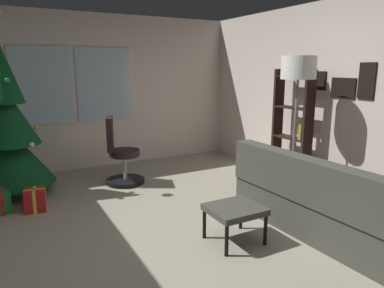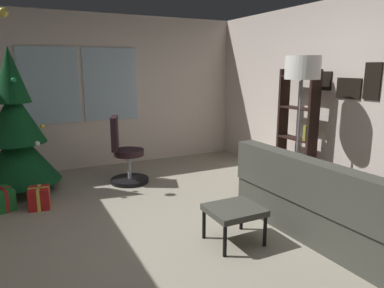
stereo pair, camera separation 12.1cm
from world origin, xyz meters
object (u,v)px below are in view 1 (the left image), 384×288
office_chair (121,158)px  bookshelf (292,135)px  couch (347,206)px  floor_lamp (298,75)px  footstool (235,211)px  holiday_tree (10,136)px  gift_box_red (35,200)px

office_chair → bookshelf: (2.17, -1.19, 0.35)m
couch → floor_lamp: floor_lamp is taller
bookshelf → floor_lamp: (-0.39, -0.45, 0.85)m
footstool → couch: bearing=-17.5°
couch → holiday_tree: size_ratio=0.84×
couch → floor_lamp: bearing=78.9°
holiday_tree → office_chair: bearing=-9.1°
gift_box_red → footstool: bearing=-47.2°
office_chair → footstool: bearing=-79.2°
gift_box_red → holiday_tree: bearing=104.3°
footstool → holiday_tree: size_ratio=0.21×
footstool → floor_lamp: (1.35, 0.63, 1.27)m
floor_lamp → holiday_tree: bearing=149.7°
gift_box_red → office_chair: bearing=21.7°
footstool → gift_box_red: footstool is taller
couch → gift_box_red: size_ratio=6.99×
couch → bookshelf: (0.59, 1.44, 0.46)m
footstool → office_chair: office_chair is taller
couch → office_chair: (-1.59, 2.63, 0.11)m
couch → holiday_tree: (-2.98, 2.85, 0.53)m
office_chair → bookshelf: bookshelf is taller
couch → office_chair: office_chair is taller
footstool → holiday_tree: (-1.83, 2.48, 0.49)m
holiday_tree → office_chair: (1.40, -0.22, -0.42)m
office_chair → floor_lamp: (1.78, -1.63, 1.20)m
gift_box_red → bookshelf: 3.52m
footstool → bookshelf: size_ratio=0.31×
footstool → holiday_tree: holiday_tree is taller
couch → office_chair: 3.07m
gift_box_red → floor_lamp: 3.52m
bookshelf → floor_lamp: floor_lamp is taller
couch → holiday_tree: bearing=136.3°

